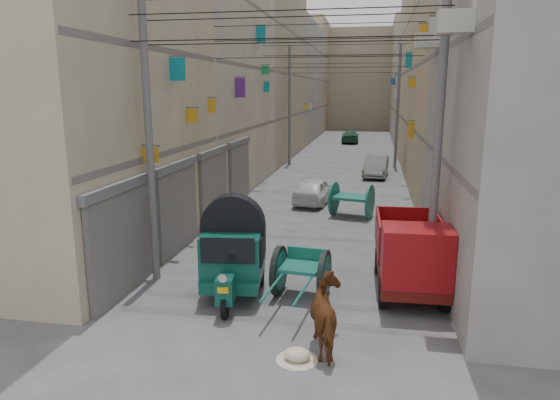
% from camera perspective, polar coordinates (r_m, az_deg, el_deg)
% --- Properties ---
extents(building_row_left, '(8.00, 62.00, 14.00)m').
position_cam_1_polar(building_row_left, '(41.50, -3.62, 14.31)').
color(building_row_left, '#BFB290').
rests_on(building_row_left, ground).
extents(building_row_right, '(8.00, 62.00, 14.00)m').
position_cam_1_polar(building_row_right, '(40.68, 19.47, 13.69)').
color(building_row_right, '#9E9894').
rests_on(building_row_right, ground).
extents(end_cap_building, '(22.00, 10.00, 13.00)m').
position_cam_1_polar(end_cap_building, '(72.15, 9.17, 13.38)').
color(end_cap_building, gray).
rests_on(end_cap_building, ground).
extents(shutters_left, '(0.18, 14.40, 2.88)m').
position_cam_1_polar(shutters_left, '(17.90, -9.33, 0.78)').
color(shutters_left, '#49494E').
rests_on(shutters_left, ground).
extents(signboards, '(8.22, 40.52, 5.67)m').
position_cam_1_polar(signboards, '(27.89, 6.28, 8.99)').
color(signboards, '#BCBCBC').
rests_on(signboards, ground).
extents(utility_poles, '(7.40, 22.20, 8.00)m').
position_cam_1_polar(utility_poles, '(23.22, 5.43, 9.75)').
color(utility_poles, '#5C5D5F').
rests_on(utility_poles, ground).
extents(overhead_cables, '(7.40, 22.52, 1.12)m').
position_cam_1_polar(overhead_cables, '(20.68, 4.90, 17.12)').
color(overhead_cables, black).
rests_on(overhead_cables, ground).
extents(auto_rickshaw, '(1.83, 2.86, 1.96)m').
position_cam_1_polar(auto_rickshaw, '(12.54, -5.32, -5.74)').
color(auto_rickshaw, black).
rests_on(auto_rickshaw, ground).
extents(tonga_cart, '(1.41, 2.86, 1.25)m').
position_cam_1_polar(tonga_cart, '(12.49, 2.43, -8.20)').
color(tonga_cart, black).
rests_on(tonga_cart, ground).
extents(mini_truck, '(1.73, 3.64, 2.01)m').
position_cam_1_polar(mini_truck, '(12.80, 14.78, -6.62)').
color(mini_truck, black).
rests_on(mini_truck, ground).
extents(second_cart, '(1.86, 1.73, 1.40)m').
position_cam_1_polar(second_cart, '(20.43, 8.21, 0.11)').
color(second_cart, '#166053').
rests_on(second_cart, ground).
extents(feed_sack, '(0.50, 0.40, 0.25)m').
position_cam_1_polar(feed_sack, '(9.95, 1.97, -17.22)').
color(feed_sack, '#BFB29E').
rests_on(feed_sack, ground).
extents(horse, '(1.21, 1.82, 1.41)m').
position_cam_1_polar(horse, '(10.10, 5.76, -13.08)').
color(horse, maroon).
rests_on(horse, ground).
extents(distant_car_white, '(1.86, 3.60, 1.17)m').
position_cam_1_polar(distant_car_white, '(22.82, 3.97, 1.09)').
color(distant_car_white, silver).
rests_on(distant_car_white, ground).
extents(distant_car_grey, '(1.58, 3.84, 1.24)m').
position_cam_1_polar(distant_car_grey, '(30.46, 10.92, 3.80)').
color(distant_car_grey, slate).
rests_on(distant_car_grey, ground).
extents(distant_car_green, '(1.75, 4.09, 1.17)m').
position_cam_1_polar(distant_car_green, '(50.15, 8.03, 7.16)').
color(distant_car_green, '#1A4E31').
rests_on(distant_car_green, ground).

